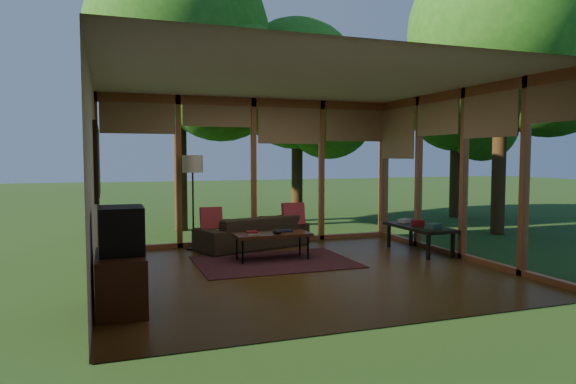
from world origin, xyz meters
name	(u,v)px	position (x,y,z in m)	size (l,w,h in m)	color
floor	(302,271)	(0.00, 0.00, 0.00)	(5.50, 5.50, 0.00)	brown
ceiling	(302,79)	(0.00, 0.00, 2.70)	(5.50, 5.50, 0.00)	white
wall_left	(92,179)	(-2.75, 0.00, 1.35)	(0.04, 5.00, 2.70)	beige
wall_front	(397,186)	(0.00, -2.50, 1.35)	(5.50, 0.04, 2.70)	beige
window_wall_back	(254,171)	(0.00, 2.50, 1.35)	(5.50, 0.12, 2.70)	#A35B32
window_wall_right	(464,174)	(2.75, 0.00, 1.35)	(0.12, 5.00, 2.70)	#A35B32
exterior_lawn	(436,204)	(8.00, 8.00, -0.01)	(40.00, 40.00, 0.00)	#23481B
tree_nw	(178,36)	(-1.05, 4.76, 4.23)	(3.96, 3.96, 6.22)	#3C2A16
tree_ne	(296,85)	(1.98, 5.53, 3.43)	(3.27, 3.27, 5.08)	#3C2A16
tree_se	(498,32)	(5.08, 1.95, 4.18)	(3.67, 3.67, 6.03)	#3C2A16
tree_far	(451,103)	(6.09, 4.80, 3.05)	(2.59, 2.59, 4.36)	#3C2A16
rug	(274,262)	(-0.18, 0.71, 0.01)	(2.37, 1.68, 0.01)	maroon
sofa	(253,232)	(-0.16, 2.00, 0.29)	(2.00, 0.78, 0.58)	#382B1C
pillow_left	(211,219)	(-0.91, 1.95, 0.57)	(0.37, 0.12, 0.37)	maroon
pillow_right	(293,214)	(0.59, 1.95, 0.58)	(0.40, 0.13, 0.40)	maroon
ct_book_lower	(252,234)	(-0.50, 0.84, 0.44)	(0.18, 0.14, 0.03)	#B5ABA4
ct_book_upper	(252,232)	(-0.50, 0.84, 0.47)	(0.17, 0.13, 0.03)	maroon
ct_book_side	(286,231)	(0.10, 0.97, 0.44)	(0.21, 0.16, 0.03)	#161F32
ct_bowl	(277,232)	(-0.10, 0.79, 0.46)	(0.16, 0.16, 0.07)	black
media_cabinet	(121,281)	(-2.47, -1.05, 0.30)	(0.50, 1.00, 0.60)	#4E2915
television	(121,230)	(-2.45, -1.05, 0.85)	(0.45, 0.55, 0.50)	black
console_book_a	(433,226)	(2.40, 0.28, 0.50)	(0.24, 0.17, 0.09)	#30554C
console_book_b	(418,223)	(2.40, 0.73, 0.50)	(0.19, 0.14, 0.09)	maroon
console_book_c	(405,221)	(2.40, 1.13, 0.49)	(0.23, 0.16, 0.06)	#B5ABA4
floor_lamp	(193,169)	(-1.17, 2.25, 1.41)	(0.36, 0.36, 1.65)	black
coffee_table	(272,235)	(-0.15, 0.89, 0.39)	(1.20, 0.50, 0.43)	#4E2915
side_console	(419,228)	(2.40, 0.68, 0.41)	(0.60, 1.40, 0.46)	black
wall_painting	(97,162)	(-2.71, 1.40, 1.55)	(0.06, 1.35, 1.15)	black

